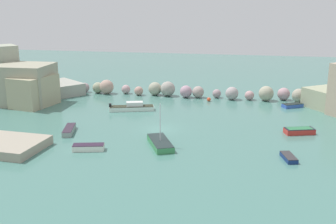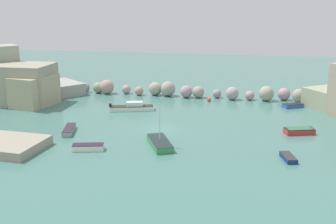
{
  "view_description": "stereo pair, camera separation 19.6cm",
  "coord_description": "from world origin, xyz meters",
  "px_view_note": "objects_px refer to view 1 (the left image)",
  "views": [
    {
      "loc": [
        10.91,
        -49.95,
        15.91
      ],
      "look_at": [
        0.0,
        4.8,
        1.0
      ],
      "focal_mm": 44.26,
      "sensor_mm": 36.0,
      "label": 1
    },
    {
      "loc": [
        11.1,
        -49.91,
        15.91
      ],
      "look_at": [
        0.0,
        4.8,
        1.0
      ],
      "focal_mm": 44.26,
      "sensor_mm": 36.0,
      "label": 2
    }
  ],
  "objects_px": {
    "moored_boat_5": "(69,130)",
    "moored_boat_6": "(160,143)",
    "moored_boat_0": "(132,107)",
    "moored_boat_1": "(292,105)",
    "moored_boat_3": "(88,147)",
    "moored_boat_2": "(289,157)",
    "channel_buoy": "(209,99)",
    "moored_boat_4": "(299,131)"
  },
  "relations": [
    {
      "from": "moored_boat_5",
      "to": "moored_boat_6",
      "type": "bearing_deg",
      "value": -117.84
    },
    {
      "from": "moored_boat_0",
      "to": "moored_boat_5",
      "type": "bearing_deg",
      "value": -128.34
    },
    {
      "from": "moored_boat_1",
      "to": "moored_boat_3",
      "type": "height_order",
      "value": "moored_boat_3"
    },
    {
      "from": "moored_boat_0",
      "to": "moored_boat_6",
      "type": "distance_m",
      "value": 16.56
    },
    {
      "from": "moored_boat_2",
      "to": "moored_boat_6",
      "type": "height_order",
      "value": "moored_boat_6"
    },
    {
      "from": "channel_buoy",
      "to": "moored_boat_2",
      "type": "distance_m",
      "value": 26.72
    },
    {
      "from": "moored_boat_0",
      "to": "moored_boat_4",
      "type": "distance_m",
      "value": 24.56
    },
    {
      "from": "moored_boat_1",
      "to": "moored_boat_2",
      "type": "bearing_deg",
      "value": -125.77
    },
    {
      "from": "moored_boat_3",
      "to": "moored_boat_5",
      "type": "distance_m",
      "value": 7.38
    },
    {
      "from": "moored_boat_2",
      "to": "moored_boat_4",
      "type": "relative_size",
      "value": 0.76
    },
    {
      "from": "moored_boat_4",
      "to": "moored_boat_5",
      "type": "relative_size",
      "value": 0.87
    },
    {
      "from": "moored_boat_5",
      "to": "moored_boat_2",
      "type": "bearing_deg",
      "value": -114.53
    },
    {
      "from": "moored_boat_6",
      "to": "channel_buoy",
      "type": "bearing_deg",
      "value": 146.61
    },
    {
      "from": "moored_boat_2",
      "to": "moored_boat_4",
      "type": "bearing_deg",
      "value": -26.47
    },
    {
      "from": "moored_boat_6",
      "to": "moored_boat_5",
      "type": "bearing_deg",
      "value": -127.71
    },
    {
      "from": "moored_boat_3",
      "to": "moored_boat_4",
      "type": "relative_size",
      "value": 0.93
    },
    {
      "from": "moored_boat_3",
      "to": "moored_boat_6",
      "type": "height_order",
      "value": "moored_boat_6"
    },
    {
      "from": "moored_boat_2",
      "to": "moored_boat_5",
      "type": "relative_size",
      "value": 0.67
    },
    {
      "from": "moored_boat_1",
      "to": "moored_boat_5",
      "type": "distance_m",
      "value": 34.3
    },
    {
      "from": "channel_buoy",
      "to": "moored_boat_3",
      "type": "height_order",
      "value": "moored_boat_3"
    },
    {
      "from": "moored_boat_3",
      "to": "moored_boat_5",
      "type": "height_order",
      "value": "moored_boat_3"
    },
    {
      "from": "channel_buoy",
      "to": "moored_boat_0",
      "type": "relative_size",
      "value": 0.1
    },
    {
      "from": "moored_boat_1",
      "to": "moored_boat_4",
      "type": "bearing_deg",
      "value": -121.43
    },
    {
      "from": "moored_boat_1",
      "to": "channel_buoy",
      "type": "bearing_deg",
      "value": 143.8
    },
    {
      "from": "moored_boat_0",
      "to": "moored_boat_1",
      "type": "relative_size",
      "value": 2.02
    },
    {
      "from": "channel_buoy",
      "to": "moored_boat_3",
      "type": "relative_size",
      "value": 0.18
    },
    {
      "from": "channel_buoy",
      "to": "moored_boat_3",
      "type": "bearing_deg",
      "value": -112.47
    },
    {
      "from": "channel_buoy",
      "to": "moored_boat_4",
      "type": "height_order",
      "value": "moored_boat_4"
    },
    {
      "from": "moored_boat_1",
      "to": "moored_boat_3",
      "type": "xyz_separation_m",
      "value": [
        -23.86,
        -24.43,
        0.05
      ]
    },
    {
      "from": "channel_buoy",
      "to": "moored_boat_3",
      "type": "distance_m",
      "value": 28.0
    },
    {
      "from": "channel_buoy",
      "to": "moored_boat_1",
      "type": "xyz_separation_m",
      "value": [
        13.16,
        -1.45,
        -0.03
      ]
    },
    {
      "from": "moored_boat_1",
      "to": "moored_boat_6",
      "type": "relative_size",
      "value": 0.58
    },
    {
      "from": "channel_buoy",
      "to": "moored_boat_0",
      "type": "distance_m",
      "value": 13.56
    },
    {
      "from": "moored_boat_3",
      "to": "moored_boat_6",
      "type": "bearing_deg",
      "value": 7.16
    },
    {
      "from": "moored_boat_4",
      "to": "moored_boat_6",
      "type": "relative_size",
      "value": 0.67
    },
    {
      "from": "moored_boat_1",
      "to": "moored_boat_2",
      "type": "distance_m",
      "value": 23.1
    },
    {
      "from": "moored_boat_3",
      "to": "moored_boat_4",
      "type": "distance_m",
      "value": 25.85
    },
    {
      "from": "channel_buoy",
      "to": "moored_boat_6",
      "type": "xyz_separation_m",
      "value": [
        -3.21,
        -22.95,
        0.04
      ]
    },
    {
      "from": "moored_boat_4",
      "to": "moored_boat_3",
      "type": "bearing_deg",
      "value": 6.75
    },
    {
      "from": "moored_boat_6",
      "to": "moored_boat_2",
      "type": "bearing_deg",
      "value": 58.56
    },
    {
      "from": "moored_boat_1",
      "to": "moored_boat_3",
      "type": "distance_m",
      "value": 34.15
    },
    {
      "from": "channel_buoy",
      "to": "moored_boat_0",
      "type": "bearing_deg",
      "value": -142.65
    }
  ]
}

